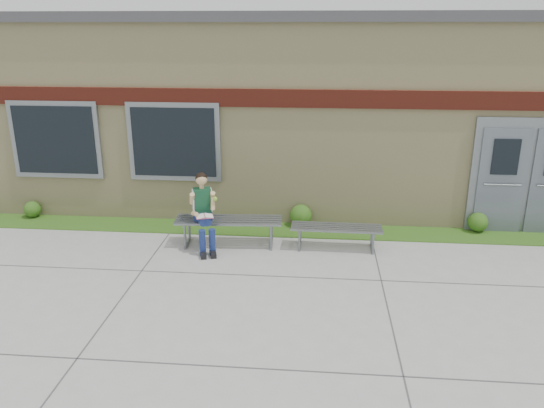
# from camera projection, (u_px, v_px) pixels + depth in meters

# --- Properties ---
(ground) EXTENTS (80.00, 80.00, 0.00)m
(ground) POSITION_uv_depth(u_px,v_px,m) (320.00, 293.00, 8.22)
(ground) COLOR #9E9E99
(ground) RESTS_ON ground
(grass_strip) EXTENTS (16.00, 0.80, 0.02)m
(grass_strip) POSITION_uv_depth(u_px,v_px,m) (320.00, 231.00, 10.67)
(grass_strip) COLOR #2A5516
(grass_strip) RESTS_ON ground
(school_building) EXTENTS (16.20, 6.22, 4.20)m
(school_building) POSITION_uv_depth(u_px,v_px,m) (323.00, 103.00, 13.21)
(school_building) COLOR beige
(school_building) RESTS_ON ground
(bench_left) EXTENTS (2.01, 0.67, 0.52)m
(bench_left) POSITION_uv_depth(u_px,v_px,m) (229.00, 225.00, 9.91)
(bench_left) COLOR slate
(bench_left) RESTS_ON ground
(bench_right) EXTENTS (1.67, 0.49, 0.43)m
(bench_right) POSITION_uv_depth(u_px,v_px,m) (336.00, 232.00, 9.76)
(bench_right) COLOR slate
(bench_right) RESTS_ON ground
(girl) EXTENTS (0.59, 0.85, 1.42)m
(girl) POSITION_uv_depth(u_px,v_px,m) (204.00, 210.00, 9.64)
(girl) COLOR navy
(girl) RESTS_ON ground
(shrub_west) EXTENTS (0.35, 0.35, 0.35)m
(shrub_west) POSITION_uv_depth(u_px,v_px,m) (32.00, 209.00, 11.38)
(shrub_west) COLOR #2A5516
(shrub_west) RESTS_ON grass_strip
(shrub_mid) EXTENTS (0.45, 0.45, 0.45)m
(shrub_mid) POSITION_uv_depth(u_px,v_px,m) (301.00, 215.00, 10.87)
(shrub_mid) COLOR #2A5516
(shrub_mid) RESTS_ON grass_strip
(shrub_east) EXTENTS (0.39, 0.39, 0.39)m
(shrub_east) POSITION_uv_depth(u_px,v_px,m) (478.00, 222.00, 10.58)
(shrub_east) COLOR #2A5516
(shrub_east) RESTS_ON grass_strip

